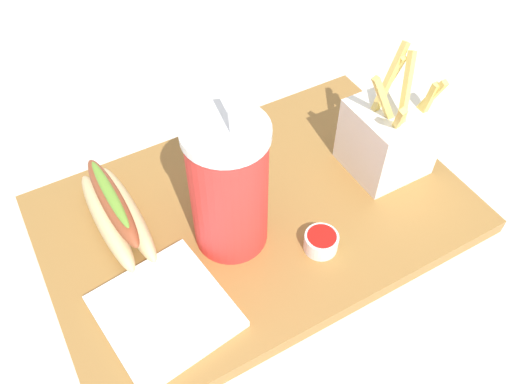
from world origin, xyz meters
The scene contains 7 objects.
ground_plane centered at (0.00, 0.00, -0.01)m, with size 2.40×2.40×0.02m, color silver.
food_tray centered at (0.00, 0.00, 0.01)m, with size 0.48×0.32×0.02m, color olive.
soda_cup centered at (-0.04, -0.02, 0.10)m, with size 0.08×0.08×0.23m.
fries_basket centered at (0.17, -0.01, 0.07)m, with size 0.09×0.09×0.16m.
hot_dog_1 centered at (-0.15, 0.06, 0.04)m, with size 0.05×0.16×0.06m.
ketchup_cup_1 centered at (0.03, -0.08, 0.03)m, with size 0.04×0.04×0.02m.
napkin_stack centered at (-0.15, -0.07, 0.02)m, with size 0.12×0.12×0.01m, color white.
Camera 1 is at (-0.19, -0.34, 0.50)m, focal length 36.91 mm.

